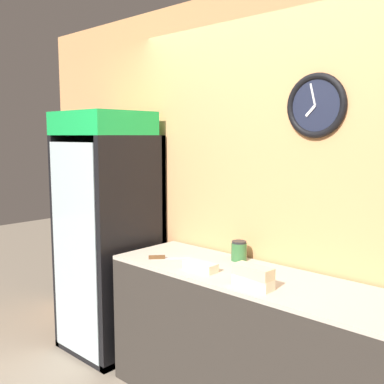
% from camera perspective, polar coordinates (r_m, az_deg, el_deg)
% --- Properties ---
extents(wall_back, '(5.20, 0.10, 2.70)m').
position_cam_1_polar(wall_back, '(2.95, 11.62, -0.30)').
color(wall_back, tan).
rests_on(wall_back, ground_plane).
extents(prep_counter, '(1.93, 0.60, 0.90)m').
position_cam_1_polar(prep_counter, '(2.93, 7.38, -18.81)').
color(prep_counter, '#332D28').
rests_on(prep_counter, ground_plane).
extents(beverage_cooler, '(0.67, 0.65, 1.91)m').
position_cam_1_polar(beverage_cooler, '(3.69, -10.08, -3.78)').
color(beverage_cooler, black).
rests_on(beverage_cooler, ground_plane).
extents(sandwich_stack_bottom, '(0.23, 0.09, 0.06)m').
position_cam_1_polar(sandwich_stack_bottom, '(2.54, 7.75, -11.28)').
color(sandwich_stack_bottom, beige).
rests_on(sandwich_stack_bottom, prep_counter).
extents(sandwich_stack_middle, '(0.24, 0.10, 0.06)m').
position_cam_1_polar(sandwich_stack_middle, '(2.52, 7.77, -9.96)').
color(sandwich_stack_middle, beige).
rests_on(sandwich_stack_middle, sandwich_stack_bottom).
extents(sandwich_flat_left, '(0.22, 0.10, 0.05)m').
position_cam_1_polar(sandwich_flat_left, '(2.82, 1.06, -9.43)').
color(sandwich_flat_left, beige).
rests_on(sandwich_flat_left, prep_counter).
extents(chefs_knife, '(0.23, 0.25, 0.02)m').
position_cam_1_polar(chefs_knife, '(3.09, -3.50, -8.29)').
color(chefs_knife, silver).
rests_on(chefs_knife, prep_counter).
extents(condiment_jar, '(0.11, 0.11, 0.13)m').
position_cam_1_polar(condiment_jar, '(3.04, 5.99, -7.44)').
color(condiment_jar, '#336B38').
rests_on(condiment_jar, prep_counter).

